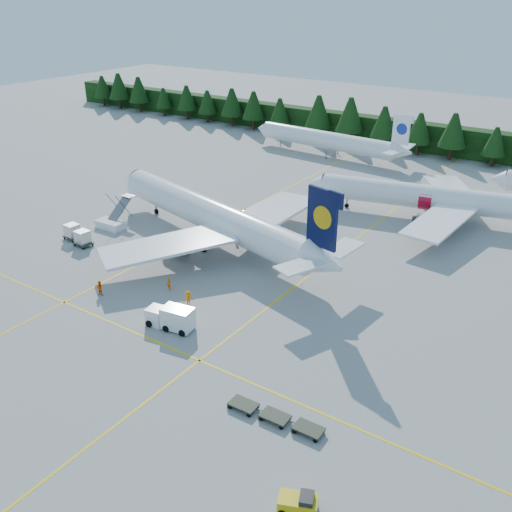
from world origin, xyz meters
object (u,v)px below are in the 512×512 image
Objects in this scene: airstairs at (112,222)px; airliner_navy at (208,214)px; service_truck at (170,317)px; baggage_tug at (299,503)px; airliner_red at (422,197)px.

airliner_navy is at bearing 15.45° from airstairs.
service_truck is at bearing -47.37° from airliner_navy.
airstairs is 1.99× the size of baggage_tug.
airliner_red is at bearing 37.60° from airstairs.
airliner_red is 47.51m from airstairs.
airstairs is at bearing -153.34° from airliner_red.
airliner_red is at bearing 67.81° from service_truck.
airliner_red reaches higher than service_truck.
service_truck is (25.88, -15.86, 0.39)m from airstairs.
airstairs is (-14.77, -4.56, -3.04)m from airliner_navy.
airliner_navy is 33.64m from airliner_red.
airliner_navy is 7.21× the size of airstairs.
airstairs is 1.11× the size of service_truck.
airliner_navy is at bearing 113.56° from baggage_tug.
airliner_red is 12.34× the size of baggage_tug.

